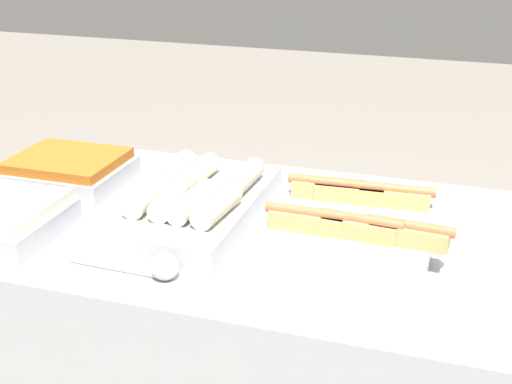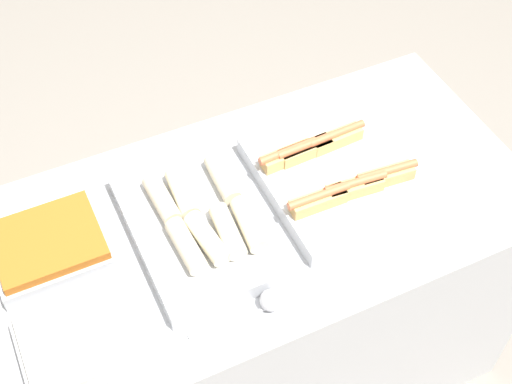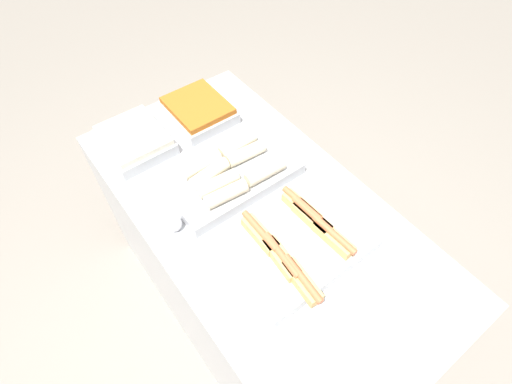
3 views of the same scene
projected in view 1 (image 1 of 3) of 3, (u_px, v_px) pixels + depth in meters
tray_hotdogs at (354, 224)px, 1.48m from camera, size 0.37×0.44×0.10m
tray_wraps at (187, 201)px, 1.58m from camera, size 0.31×0.48×0.10m
tray_side_back at (69, 170)px, 1.77m from camera, size 0.28×0.23×0.07m
serving_spoon_near at (159, 266)px, 1.33m from camera, size 0.23×0.05×0.05m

